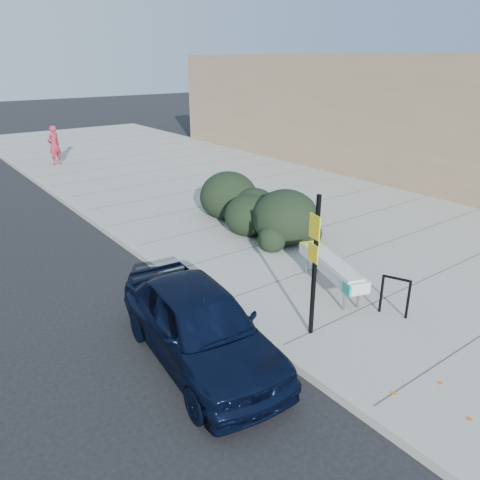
% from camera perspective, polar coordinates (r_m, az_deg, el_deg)
% --- Properties ---
extents(ground, '(120.00, 120.00, 0.00)m').
position_cam_1_polar(ground, '(8.71, 4.70, -13.72)').
color(ground, black).
rests_on(ground, ground).
extents(sidewalk_near, '(11.20, 50.00, 0.15)m').
position_cam_1_polar(sidewalk_near, '(15.43, 8.01, 2.54)').
color(sidewalk_near, gray).
rests_on(sidewalk_near, ground).
extents(curb_near, '(0.22, 50.00, 0.17)m').
position_cam_1_polar(curb_near, '(12.35, -10.84, -2.49)').
color(curb_near, '#9E9E99').
rests_on(curb_near, ground).
extents(bench, '(1.28, 2.41, 0.72)m').
position_cam_1_polar(bench, '(10.47, 11.08, -3.14)').
color(bench, gray).
rests_on(bench, sidewalk_near).
extents(bike_rack, '(0.26, 0.53, 0.84)m').
position_cam_1_polar(bike_rack, '(9.81, 18.40, -6.09)').
color(bike_rack, black).
rests_on(bike_rack, sidewalk_near).
extents(sign_post, '(0.13, 0.31, 2.70)m').
position_cam_1_polar(sign_post, '(8.37, 9.06, -2.26)').
color(sign_post, black).
rests_on(sign_post, sidewalk_near).
extents(hedge, '(2.82, 4.71, 1.66)m').
position_cam_1_polar(hedge, '(14.37, 2.08, 5.12)').
color(hedge, black).
rests_on(hedge, sidewalk_near).
extents(sedan_navy, '(2.12, 4.31, 1.42)m').
position_cam_1_polar(sedan_navy, '(8.21, -4.92, -10.21)').
color(sedan_navy, black).
rests_on(sedan_navy, ground).
extents(pedestrian, '(0.80, 0.69, 1.86)m').
position_cam_1_polar(pedestrian, '(24.56, -21.71, 10.69)').
color(pedestrian, maroon).
rests_on(pedestrian, sidewalk_near).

